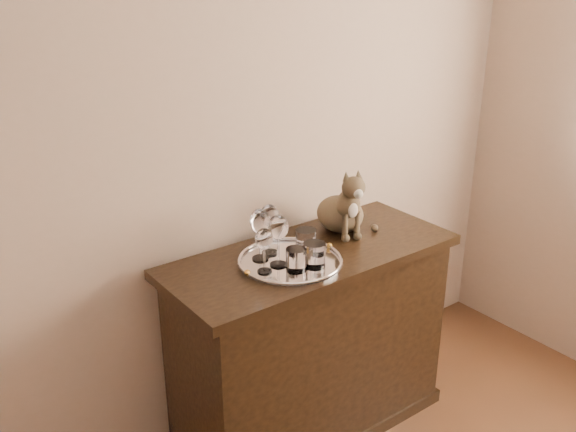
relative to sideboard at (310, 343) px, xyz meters
name	(u,v)px	position (x,y,z in m)	size (l,w,h in m)	color
wall_back	(124,136)	(-0.60, 0.31, 0.93)	(4.00, 0.10, 2.70)	tan
sideboard	(310,343)	(0.00, 0.00, 0.00)	(1.20, 0.50, 0.85)	black
tray	(290,262)	(-0.13, -0.03, 0.43)	(0.40, 0.40, 0.01)	silver
wine_glass_a	(260,234)	(-0.21, 0.05, 0.54)	(0.08, 0.08, 0.21)	white
wine_glass_b	(270,229)	(-0.15, 0.07, 0.53)	(0.08, 0.08, 0.20)	white
wine_glass_c	(264,250)	(-0.26, -0.04, 0.52)	(0.07, 0.07, 0.17)	white
wine_glass_d	(278,240)	(-0.18, -0.03, 0.53)	(0.08, 0.08, 0.20)	white
tumbler_a	(314,255)	(-0.08, -0.12, 0.48)	(0.08, 0.08, 0.09)	white
tumbler_b	(296,260)	(-0.16, -0.10, 0.48)	(0.08, 0.08, 0.09)	white
tumbler_c	(306,241)	(-0.03, 0.00, 0.48)	(0.08, 0.08, 0.09)	silver
cat	(341,197)	(0.23, 0.10, 0.57)	(0.29, 0.27, 0.29)	#4D3A2E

